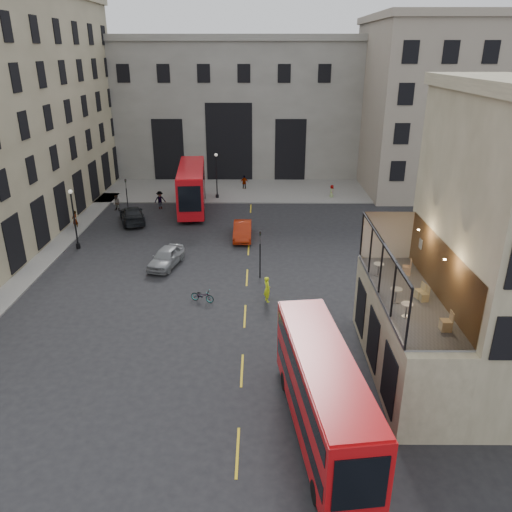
{
  "coord_description": "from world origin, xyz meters",
  "views": [
    {
      "loc": [
        -1.09,
        -22.75,
        16.19
      ],
      "look_at": [
        -1.29,
        9.1,
        3.0
      ],
      "focal_mm": 35.0,
      "sensor_mm": 36.0,
      "label": 1
    }
  ],
  "objects_px": {
    "pedestrian_c": "(244,183)",
    "street_lamp_b": "(217,179)",
    "cafe_chair_c": "(420,293)",
    "pedestrian_a": "(117,203)",
    "car_c": "(132,215)",
    "cafe_chair_d": "(407,270)",
    "traffic_light_far": "(126,192)",
    "bus_near": "(323,391)",
    "cafe_table_near": "(407,308)",
    "cafe_table_mid": "(396,293)",
    "traffic_light_near": "(260,248)",
    "street_lamp_a": "(75,223)",
    "cafe_chair_a": "(446,325)",
    "bus_far": "(192,185)",
    "pedestrian_d": "(332,191)",
    "cafe_chair_b": "(424,296)",
    "cyclist": "(267,289)",
    "pedestrian_b": "(160,200)",
    "pedestrian_e": "(75,220)",
    "car_b": "(243,230)",
    "cafe_table_far": "(379,268)",
    "bicycle": "(202,296)",
    "car_a": "(166,257)"
  },
  "relations": [
    {
      "from": "pedestrian_d",
      "to": "cafe_chair_b",
      "type": "xyz_separation_m",
      "value": [
        -0.34,
        -34.96,
        4.07
      ]
    },
    {
      "from": "bus_near",
      "to": "bus_far",
      "type": "height_order",
      "value": "bus_far"
    },
    {
      "from": "pedestrian_d",
      "to": "cafe_chair_a",
      "type": "height_order",
      "value": "cafe_chair_a"
    },
    {
      "from": "traffic_light_near",
      "to": "street_lamp_a",
      "type": "relative_size",
      "value": 0.71
    },
    {
      "from": "street_lamp_b",
      "to": "cafe_table_mid",
      "type": "distance_m",
      "value": 36.71
    },
    {
      "from": "bus_far",
      "to": "car_c",
      "type": "distance_m",
      "value": 7.48
    },
    {
      "from": "cafe_table_near",
      "to": "car_b",
      "type": "bearing_deg",
      "value": 110.24
    },
    {
      "from": "bus_near",
      "to": "cyclist",
      "type": "distance_m",
      "value": 13.19
    },
    {
      "from": "street_lamp_a",
      "to": "cafe_table_far",
      "type": "xyz_separation_m",
      "value": [
        22.52,
        -15.54,
        2.68
      ]
    },
    {
      "from": "cafe_table_mid",
      "to": "cafe_chair_c",
      "type": "bearing_deg",
      "value": 20.42
    },
    {
      "from": "car_b",
      "to": "cafe_table_near",
      "type": "distance_m",
      "value": 24.69
    },
    {
      "from": "pedestrian_b",
      "to": "cafe_chair_a",
      "type": "distance_m",
      "value": 38.69
    },
    {
      "from": "pedestrian_c",
      "to": "street_lamp_b",
      "type": "bearing_deg",
      "value": 48.57
    },
    {
      "from": "traffic_light_far",
      "to": "cafe_chair_b",
      "type": "bearing_deg",
      "value": -52.21
    },
    {
      "from": "street_lamp_b",
      "to": "car_a",
      "type": "relative_size",
      "value": 1.18
    },
    {
      "from": "cyclist",
      "to": "cafe_chair_d",
      "type": "distance_m",
      "value": 10.22
    },
    {
      "from": "street_lamp_a",
      "to": "street_lamp_b",
      "type": "distance_m",
      "value": 19.42
    },
    {
      "from": "pedestrian_e",
      "to": "cafe_chair_c",
      "type": "bearing_deg",
      "value": 66.11
    },
    {
      "from": "car_c",
      "to": "cafe_chair_d",
      "type": "height_order",
      "value": "cafe_chair_d"
    },
    {
      "from": "street_lamp_b",
      "to": "bus_near",
      "type": "height_order",
      "value": "street_lamp_b"
    },
    {
      "from": "pedestrian_a",
      "to": "cafe_table_far",
      "type": "height_order",
      "value": "cafe_table_far"
    },
    {
      "from": "street_lamp_a",
      "to": "traffic_light_near",
      "type": "bearing_deg",
      "value": -20.56
    },
    {
      "from": "cafe_chair_a",
      "to": "cafe_table_near",
      "type": "bearing_deg",
      "value": 140.09
    },
    {
      "from": "cafe_table_mid",
      "to": "car_b",
      "type": "bearing_deg",
      "value": 111.22
    },
    {
      "from": "cafe_chair_b",
      "to": "bus_far",
      "type": "bearing_deg",
      "value": 116.97
    },
    {
      "from": "cafe_chair_d",
      "to": "bicycle",
      "type": "bearing_deg",
      "value": 156.06
    },
    {
      "from": "car_a",
      "to": "cafe_chair_a",
      "type": "bearing_deg",
      "value": -34.39
    },
    {
      "from": "cafe_chair_b",
      "to": "pedestrian_a",
      "type": "bearing_deg",
      "value": 128.52
    },
    {
      "from": "car_b",
      "to": "street_lamp_b",
      "type": "bearing_deg",
      "value": 103.84
    },
    {
      "from": "street_lamp_b",
      "to": "cafe_table_mid",
      "type": "bearing_deg",
      "value": -71.39
    },
    {
      "from": "bus_far",
      "to": "cafe_chair_b",
      "type": "height_order",
      "value": "cafe_chair_b"
    },
    {
      "from": "pedestrian_b",
      "to": "cafe_chair_d",
      "type": "xyz_separation_m",
      "value": [
        19.11,
        -27.32,
        3.89
      ]
    },
    {
      "from": "street_lamp_b",
      "to": "bus_near",
      "type": "xyz_separation_m",
      "value": [
        7.74,
        -38.78,
        -0.05
      ]
    },
    {
      "from": "traffic_light_far",
      "to": "pedestrian_a",
      "type": "bearing_deg",
      "value": 142.64
    },
    {
      "from": "cafe_table_far",
      "to": "cafe_chair_a",
      "type": "relative_size",
      "value": 0.77
    },
    {
      "from": "bus_near",
      "to": "cafe_table_near",
      "type": "xyz_separation_m",
      "value": [
        4.07,
        2.61,
        2.71
      ]
    },
    {
      "from": "pedestrian_c",
      "to": "cafe_chair_a",
      "type": "xyz_separation_m",
      "value": [
        10.18,
        -41.51,
        3.99
      ]
    },
    {
      "from": "cafe_chair_a",
      "to": "pedestrian_c",
      "type": "bearing_deg",
      "value": 103.77
    },
    {
      "from": "bus_near",
      "to": "bus_far",
      "type": "distance_m",
      "value": 36.19
    },
    {
      "from": "bus_far",
      "to": "street_lamp_b",
      "type": "bearing_deg",
      "value": 59.44
    },
    {
      "from": "street_lamp_b",
      "to": "cafe_chair_c",
      "type": "xyz_separation_m",
      "value": [
        13.03,
        -34.2,
        2.45
      ]
    },
    {
      "from": "cafe_chair_c",
      "to": "cafe_chair_d",
      "type": "distance_m",
      "value": 2.87
    },
    {
      "from": "pedestrian_d",
      "to": "cafe_chair_b",
      "type": "bearing_deg",
      "value": 169.94
    },
    {
      "from": "cyclist",
      "to": "pedestrian_c",
      "type": "xyz_separation_m",
      "value": [
        -2.4,
        30.0,
        -0.03
      ]
    },
    {
      "from": "street_lamp_a",
      "to": "bus_near",
      "type": "distance_m",
      "value": 29.5
    },
    {
      "from": "car_c",
      "to": "bicycle",
      "type": "relative_size",
      "value": 3.26
    },
    {
      "from": "cyclist",
      "to": "traffic_light_near",
      "type": "bearing_deg",
      "value": -14.22
    },
    {
      "from": "street_lamp_a",
      "to": "bicycle",
      "type": "bearing_deg",
      "value": -39.62
    },
    {
      "from": "cafe_chair_c",
      "to": "pedestrian_a",
      "type": "bearing_deg",
      "value": 128.72
    },
    {
      "from": "street_lamp_b",
      "to": "bicycle",
      "type": "relative_size",
      "value": 3.14
    }
  ]
}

